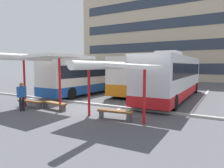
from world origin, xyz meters
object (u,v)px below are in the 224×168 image
bench_2 (115,112)px  waiting_shelter_0 (37,59)px  bench_0 (30,102)px  waiting_shelter_1 (112,66)px  bench_1 (54,104)px  coach_bus_1 (141,75)px  coach_bus_2 (173,77)px  coach_bus_0 (91,76)px  waiting_passenger_0 (22,95)px

bench_2 → waiting_shelter_0: bearing=-176.4°
bench_0 → bench_2: bearing=2.2°
waiting_shelter_1 → bench_2: waiting_shelter_1 is taller
bench_0 → bench_1: bearing=10.4°
coach_bus_1 → waiting_shelter_1: bearing=-75.9°
coach_bus_1 → waiting_shelter_1: coach_bus_1 is taller
coach_bus_1 → coach_bus_2: (3.71, -2.35, 0.02)m
coach_bus_0 → waiting_shelter_1: 10.43m
coach_bus_2 → waiting_shelter_0: size_ratio=2.65×
waiting_shelter_0 → bench_0: bearing=173.7°
waiting_shelter_0 → coach_bus_2: bearing=52.7°
coach_bus_1 → bench_1: size_ratio=5.39×
coach_bus_1 → bench_1: (-1.73, -10.24, -1.41)m
bench_2 → waiting_passenger_0: bearing=-168.2°
waiting_shelter_0 → bench_1: bearing=25.6°
coach_bus_0 → waiting_shelter_0: 8.10m
bench_1 → waiting_passenger_0: (-1.30, -1.29, 0.65)m
coach_bus_1 → waiting_shelter_0: size_ratio=2.35×
bench_0 → bench_2: (6.21, 0.24, -0.00)m
coach_bus_0 → waiting_passenger_0: bearing=-82.7°
coach_bus_1 → bench_0: coach_bus_1 is taller
coach_bus_2 → bench_2: bearing=-97.3°
waiting_shelter_0 → bench_2: 6.01m
waiting_shelter_0 → bench_2: bearing=3.6°
waiting_shelter_1 → coach_bus_1: bearing=104.1°
waiting_shelter_0 → bench_2: (5.31, 0.34, -2.80)m
bench_1 → bench_2: 4.41m
coach_bus_0 → coach_bus_2: coach_bus_2 is taller
coach_bus_0 → waiting_shelter_1: (6.82, -7.82, 1.01)m
coach_bus_1 → bench_1: 10.48m
waiting_shelter_0 → bench_1: size_ratio=2.30×
waiting_shelter_0 → waiting_passenger_0: size_ratio=2.73×
coach_bus_0 → bench_0: coach_bus_0 is taller
waiting_shelter_0 → bench_0: (-0.90, 0.10, -2.80)m
bench_0 → waiting_passenger_0: size_ratio=1.16×
coach_bus_1 → waiting_shelter_0: (-2.63, -10.67, 1.39)m
coach_bus_2 → waiting_shelter_0: (-6.34, -8.32, 1.36)m
bench_1 → bench_2: same height
coach_bus_1 → waiting_shelter_1: 11.03m
waiting_passenger_0 → waiting_shelter_1: bearing=8.7°
coach_bus_2 → waiting_shelter_1: size_ratio=2.74×
waiting_shelter_1 → waiting_passenger_0: size_ratio=2.64×
coach_bus_2 → bench_1: size_ratio=6.08×
bench_1 → waiting_passenger_0: waiting_passenger_0 is taller
bench_2 → waiting_shelter_1: bearing=-90.0°
bench_1 → coach_bus_1: bearing=80.4°
bench_1 → waiting_shelter_1: waiting_shelter_1 is taller
waiting_shelter_1 → waiting_passenger_0: bearing=-171.3°
waiting_shelter_1 → coach_bus_2: bearing=83.0°
bench_0 → bench_2: same height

